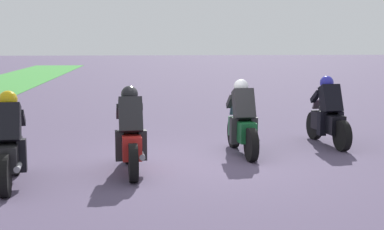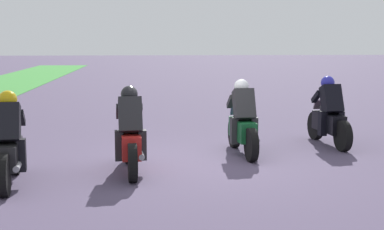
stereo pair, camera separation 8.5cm
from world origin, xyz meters
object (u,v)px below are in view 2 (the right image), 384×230
at_px(rider_lane_d, 9,146).
at_px(rider_lane_a, 329,117).
at_px(rider_lane_b, 243,124).
at_px(rider_lane_c, 130,137).

bearing_deg(rider_lane_d, rider_lane_a, -71.52).
xyz_separation_m(rider_lane_a, rider_lane_d, (-2.94, 6.11, 0.00)).
distance_m(rider_lane_b, rider_lane_d, 4.60).
relative_size(rider_lane_b, rider_lane_d, 1.00).
bearing_deg(rider_lane_a, rider_lane_c, 110.31).
relative_size(rider_lane_b, rider_lane_c, 1.00).
bearing_deg(rider_lane_c, rider_lane_b, -62.82).
relative_size(rider_lane_a, rider_lane_b, 1.00).
bearing_deg(rider_lane_d, rider_lane_c, -76.20).
xyz_separation_m(rider_lane_a, rider_lane_c, (-2.21, 4.22, 0.00)).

